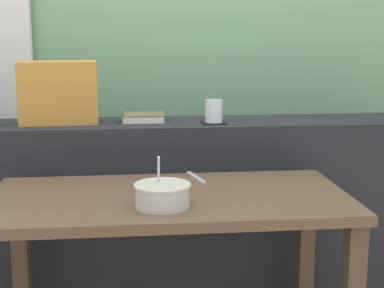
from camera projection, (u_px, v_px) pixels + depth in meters
The scene contains 9 objects.
outdoor_backdrop at pixel (153, 5), 2.92m from camera, with size 4.80×0.08×2.80m, color #7AAD7F.
dark_console_ledge at pixel (162, 221), 2.53m from camera, with size 2.80×0.34×0.89m, color #23262B.
breakfast_table at pixel (171, 227), 1.98m from camera, with size 1.23×0.60×0.72m.
coaster_square at pixel (214, 123), 2.40m from camera, with size 0.10×0.10×0.01m, color black.
juice_glass at pixel (214, 112), 2.39m from camera, with size 0.07×0.07×0.09m.
closed_book at pixel (143, 118), 2.45m from camera, with size 0.18×0.15×0.04m.
throw_pillow at pixel (58, 93), 2.37m from camera, with size 0.32×0.14×0.26m, color #D18938.
soup_bowl at pixel (162, 195), 1.82m from camera, with size 0.18×0.18×0.17m.
fork_utensil at pixel (196, 177), 2.18m from camera, with size 0.02×0.17×0.01m, color silver.
Camera 1 is at (-0.12, -1.87, 1.27)m, focal length 53.42 mm.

